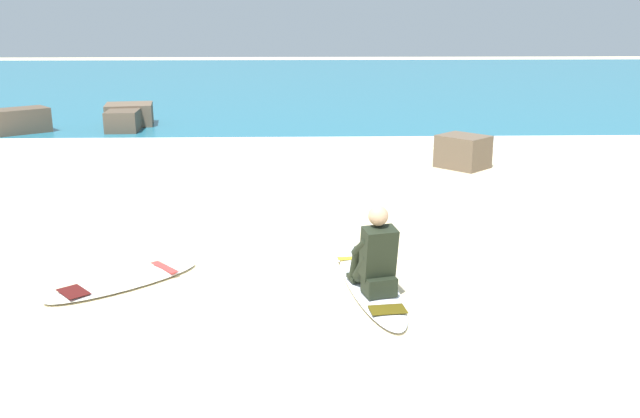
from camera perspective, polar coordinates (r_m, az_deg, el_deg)
The scene contains 8 objects.
ground_plane at distance 8.33m, azimuth -3.47°, elevation -4.81°, with size 80.00×80.00×0.00m, color beige.
sea at distance 29.55m, azimuth -2.26°, elevation 10.23°, with size 80.00×28.00×0.10m, color teal.
breaking_foam at distance 15.97m, azimuth -2.66°, elevation 5.44°, with size 80.00×0.90×0.11m, color white.
surfboard_main at distance 7.80m, azimuth 4.12°, elevation -6.03°, with size 0.81×2.60×0.08m.
surfer_seated at distance 7.37m, azimuth 4.56°, elevation -4.03°, with size 0.50×0.76×0.95m.
surfboard_spare_near at distance 8.12m, azimuth -15.74°, elevation -5.70°, with size 1.72×1.58×0.08m.
rock_outcrop_distant at distance 18.47m, azimuth -18.46°, elevation 6.91°, with size 4.00×2.64×0.69m.
shoreline_rock at distance 13.86m, azimuth 11.62°, elevation 4.63°, with size 0.73×0.88×0.63m, color brown.
Camera 1 is at (0.27, -7.79, 2.94)m, focal length 39.10 mm.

